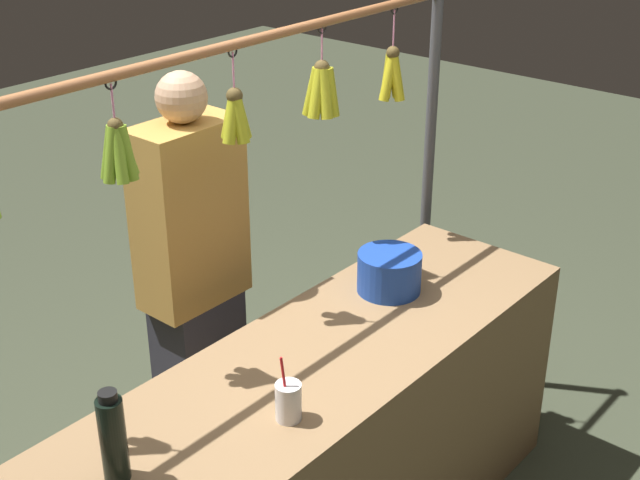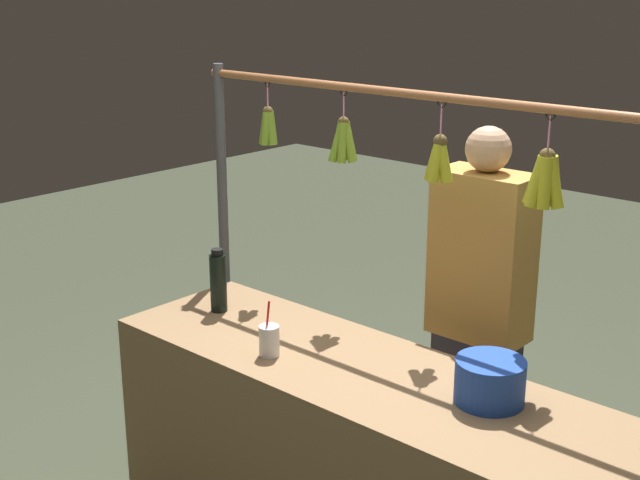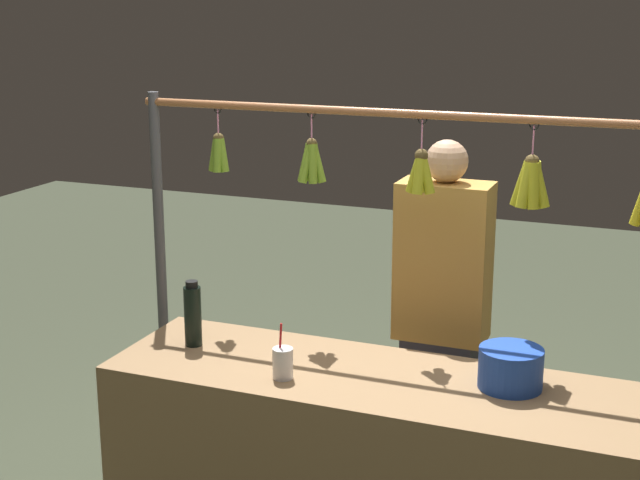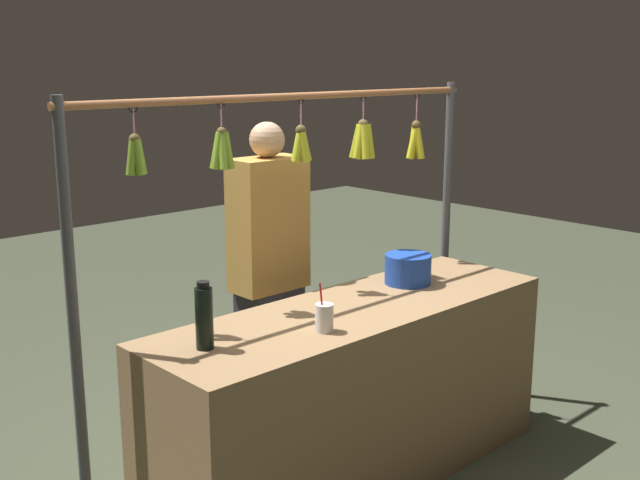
{
  "view_description": "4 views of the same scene",
  "coord_description": "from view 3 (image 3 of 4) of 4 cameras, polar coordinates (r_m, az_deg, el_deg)",
  "views": [
    {
      "loc": [
        1.75,
        1.46,
        2.32
      ],
      "look_at": [
        0.02,
        0.0,
        1.22
      ],
      "focal_mm": 49.25,
      "sensor_mm": 36.0,
      "label": 1
    },
    {
      "loc": [
        -1.7,
        2.11,
        2.11
      ],
      "look_at": [
        0.2,
        0.0,
        1.24
      ],
      "focal_mm": 48.6,
      "sensor_mm": 36.0,
      "label": 2
    },
    {
      "loc": [
        -0.96,
        2.96,
        2.14
      ],
      "look_at": [
        0.23,
        0.0,
        1.3
      ],
      "focal_mm": 52.67,
      "sensor_mm": 36.0,
      "label": 3
    },
    {
      "loc": [
        2.35,
        2.26,
        1.87
      ],
      "look_at": [
        0.21,
        0.0,
        1.15
      ],
      "focal_mm": 43.98,
      "sensor_mm": 36.0,
      "label": 4
    }
  ],
  "objects": [
    {
      "name": "drink_cup",
      "position": [
        3.34,
        -2.28,
        -7.48
      ],
      "size": [
        0.07,
        0.07,
        0.2
      ],
      "color": "silver",
      "rests_on": "market_counter"
    },
    {
      "name": "blue_bucket",
      "position": [
        3.32,
        11.51,
        -7.64
      ],
      "size": [
        0.22,
        0.22,
        0.14
      ],
      "primitive_type": "cylinder",
      "color": "#1D43AB",
      "rests_on": "market_counter"
    },
    {
      "name": "vendor_person",
      "position": [
        3.96,
        7.36,
        -5.46
      ],
      "size": [
        0.38,
        0.2,
        1.58
      ],
      "color": "#2D2D38",
      "rests_on": "ground"
    },
    {
      "name": "display_rack",
      "position": [
        3.57,
        6.36,
        0.13
      ],
      "size": [
        2.29,
        0.12,
        1.75
      ],
      "color": "#4C4C51",
      "rests_on": "ground"
    },
    {
      "name": "water_bottle",
      "position": [
        3.65,
        -7.74,
        -4.52
      ],
      "size": [
        0.07,
        0.07,
        0.26
      ],
      "color": "black",
      "rests_on": "market_counter"
    }
  ]
}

